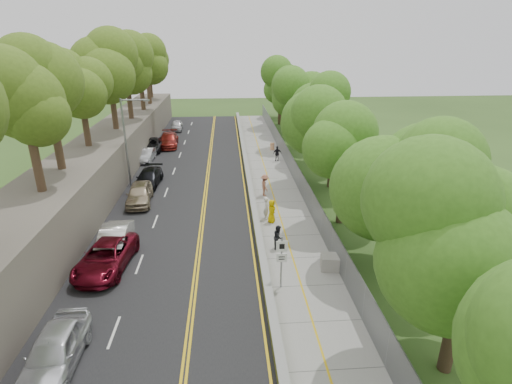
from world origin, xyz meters
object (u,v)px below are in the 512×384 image
Objects in this scene: painter_0 at (272,211)px; construction_barrel at (272,146)px; car_0 at (54,351)px; signpost at (282,257)px; car_1 at (114,241)px; concrete_block at (332,262)px; person_far at (277,154)px; streetlight at (128,137)px; car_2 at (106,256)px.

construction_barrel is at bearing 14.03° from painter_0.
signpost is at bearing 25.77° from car_0.
car_1 is (0.00, 9.53, -0.02)m from car_0.
signpost is 2.39× the size of concrete_block.
streetlight is at bearing 19.00° from person_far.
concrete_block is at bearing -88.90° from construction_barrel.
streetlight is 22.33m from car_0.
concrete_block is (3.25, 1.63, -1.48)m from signpost.
construction_barrel is 0.15× the size of car_2.
signpost reaches higher than car_2.
person_far is at bearing 65.54° from car_0.
car_0 is (-12.79, -33.41, 0.39)m from construction_barrel.
streetlight is 15.23m from painter_0.
streetlight is 18.75m from construction_barrel.
person_far is at bearing 25.30° from streetlight.
concrete_block is at bearing 25.89° from car_0.
painter_0 reaches higher than car_2.
construction_barrel is 20.33m from painter_0.
person_far is (14.26, 6.74, -3.75)m from streetlight.
streetlight is 4.55× the size of painter_0.
signpost reaches higher than concrete_block.
signpost is (11.51, -17.02, -2.68)m from streetlight.
concrete_block reaches higher than construction_barrel.
painter_0 is 15.66m from person_far.
signpost is 0.64× the size of car_1.
streetlight reaches higher than car_0.
streetlight reaches higher than signpost.
car_2 is (1.46, -14.29, -3.83)m from streetlight.
car_1 is at bearing 167.48° from concrete_block.
streetlight is at bearing 95.51° from car_1.
person_far reaches higher than car_1.
streetlight is at bearing 133.82° from concrete_block.
person_far is (0.01, -4.71, 0.42)m from construction_barrel.
car_2 is at bearing -116.41° from construction_barrel.
car_2 reaches higher than concrete_block.
car_2 is (0.00, 7.67, -0.05)m from car_0.
construction_barrel is 28.74m from car_2.
car_1 reaches higher than car_2.
car_2 is (-10.05, 2.72, -1.15)m from signpost.
painter_0 reaches higher than construction_barrel.
streetlight is 21.72m from concrete_block.
car_0 is at bearing -86.19° from streetlight.
person_far is at bearing 12.01° from painter_0.
car_1 is at bearing 89.57° from car_0.
signpost is at bearing -25.73° from car_1.
car_1 is (-13.30, 2.95, 0.36)m from concrete_block.
painter_0 is (10.45, 3.69, 0.09)m from car_1.
signpost reaches higher than construction_barrel.
painter_0 is (10.45, 13.22, 0.07)m from car_0.
painter_0 is at bearing 75.07° from person_far.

